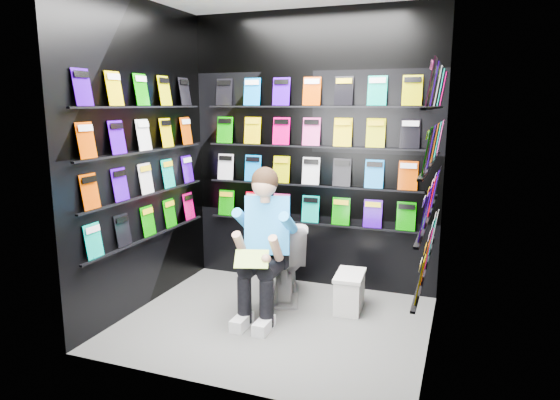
% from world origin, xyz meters
% --- Properties ---
extents(floor, '(2.40, 2.40, 0.00)m').
position_xyz_m(floor, '(0.00, 0.00, 0.00)').
color(floor, slate).
rests_on(floor, ground).
extents(wall_back, '(2.40, 0.04, 2.60)m').
position_xyz_m(wall_back, '(0.00, 1.00, 1.30)').
color(wall_back, black).
rests_on(wall_back, floor).
extents(wall_front, '(2.40, 0.04, 2.60)m').
position_xyz_m(wall_front, '(0.00, -1.00, 1.30)').
color(wall_front, black).
rests_on(wall_front, floor).
extents(wall_left, '(0.04, 2.00, 2.60)m').
position_xyz_m(wall_left, '(-1.20, 0.00, 1.30)').
color(wall_left, black).
rests_on(wall_left, floor).
extents(wall_right, '(0.04, 2.00, 2.60)m').
position_xyz_m(wall_right, '(1.20, 0.00, 1.30)').
color(wall_right, black).
rests_on(wall_right, floor).
extents(comics_back, '(2.10, 0.06, 1.37)m').
position_xyz_m(comics_back, '(0.00, 0.97, 1.31)').
color(comics_back, '#C94101').
rests_on(comics_back, wall_back).
extents(comics_left, '(0.06, 1.70, 1.37)m').
position_xyz_m(comics_left, '(-1.17, 0.00, 1.31)').
color(comics_left, '#C94101').
rests_on(comics_left, wall_left).
extents(comics_right, '(0.06, 1.70, 1.37)m').
position_xyz_m(comics_right, '(1.17, 0.00, 1.31)').
color(comics_right, '#C94101').
rests_on(comics_right, wall_right).
extents(toilet, '(0.63, 0.84, 0.73)m').
position_xyz_m(toilet, '(-0.11, 0.55, 0.37)').
color(toilet, white).
rests_on(toilet, floor).
extents(longbox, '(0.24, 0.40, 0.29)m').
position_xyz_m(longbox, '(0.51, 0.48, 0.15)').
color(longbox, white).
rests_on(longbox, floor).
extents(longbox_lid, '(0.26, 0.42, 0.03)m').
position_xyz_m(longbox_lid, '(0.51, 0.48, 0.31)').
color(longbox_lid, white).
rests_on(longbox_lid, longbox).
extents(reader, '(0.69, 0.84, 1.33)m').
position_xyz_m(reader, '(-0.11, 0.17, 0.75)').
color(reader, '#1E91F0').
rests_on(reader, toilet).
extents(held_comic, '(0.29, 0.22, 0.11)m').
position_xyz_m(held_comic, '(-0.11, -0.18, 0.58)').
color(held_comic, green).
rests_on(held_comic, reader).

